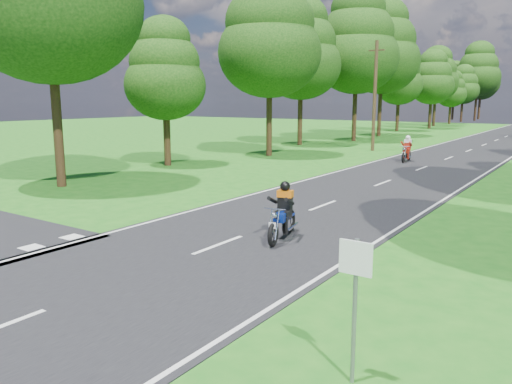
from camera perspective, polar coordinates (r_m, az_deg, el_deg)
The scene contains 7 objects.
ground at distance 11.71m, azimuth -10.52°, elevation -8.34°, with size 160.00×160.00×0.00m, color #196116.
main_road at distance 58.45m, azimuth 26.70°, elevation 5.69°, with size 7.00×140.00×0.02m, color black.
road_markings at distance 56.62m, azimuth 26.30°, elevation 5.62°, with size 7.40×140.00×0.01m.
telegraph_pole at distance 38.40m, azimuth 13.42°, elevation 10.67°, with size 1.20×0.26×8.00m.
road_sign at distance 6.70m, azimuth 11.25°, elevation -10.69°, with size 0.45×0.07×2.00m.
rider_near_blue at distance 13.47m, azimuth 3.05°, elevation -2.14°, with size 0.63×1.88×1.57m, color navy, non-canonical shape.
rider_far_red at distance 32.00m, azimuth 16.84°, elevation 4.78°, with size 0.64×1.92×1.60m, color maroon, non-canonical shape.
Camera 1 is at (7.90, -7.79, 3.74)m, focal length 35.00 mm.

